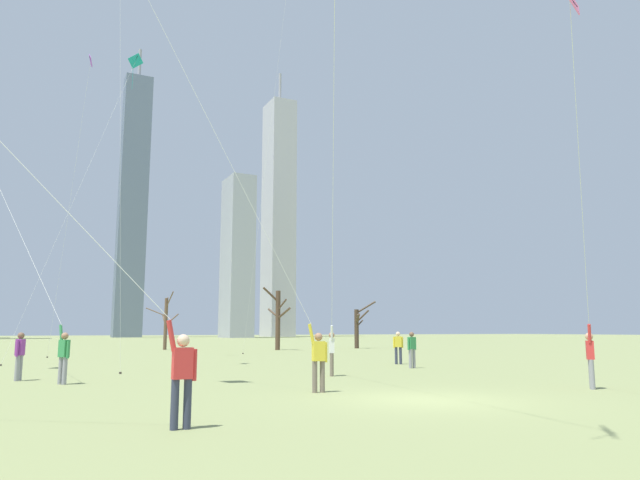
{
  "coord_description": "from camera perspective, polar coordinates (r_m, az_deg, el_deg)",
  "views": [
    {
      "loc": [
        -8.85,
        -12.18,
        1.69
      ],
      "look_at": [
        0.0,
        6.0,
        4.81
      ],
      "focal_mm": 32.93,
      "sensor_mm": 36.0,
      "label": 1
    }
  ],
  "objects": [
    {
      "name": "bystander_strolling_midfield",
      "position": [
        22.74,
        -27.16,
        -9.8
      ],
      "size": [
        0.32,
        0.47,
        1.62
      ],
      "color": "gray",
      "rests_on": "ground"
    },
    {
      "name": "bare_tree_left_of_center",
      "position": [
        56.51,
        3.69,
        -8.26
      ],
      "size": [
        2.55,
        1.85,
        4.5
      ],
      "color": "#423326",
      "rests_on": "ground"
    },
    {
      "name": "distant_kite_low_near_trees_blue",
      "position": [
        45.45,
        -3.51,
        21.06
      ],
      "size": [
        1.49,
        5.94,
        29.36
      ],
      "color": "blue",
      "rests_on": "ground"
    },
    {
      "name": "bystander_far_off_by_trees",
      "position": [
        30.35,
        7.61,
        -10.17
      ],
      "size": [
        0.45,
        0.35,
        1.62
      ],
      "color": "#33384C",
      "rests_on": "ground"
    },
    {
      "name": "kite_flyer_midfield_center_pink",
      "position": [
        18.45,
        24.62,
        -6.94
      ],
      "size": [
        4.89,
        3.98,
        9.74
      ],
      "color": "gray",
      "rests_on": "ground"
    },
    {
      "name": "kite_flyer_foreground_left_red",
      "position": [
        21.81,
        -25.26,
        -5.81
      ],
      "size": [
        4.7,
        8.69,
        11.73
      ],
      "color": "gray",
      "rests_on": "ground"
    },
    {
      "name": "bystander_watching_nearby",
      "position": [
        27.3,
        8.92,
        -10.31
      ],
      "size": [
        0.51,
        0.25,
        1.62
      ],
      "color": "gray",
      "rests_on": "ground"
    },
    {
      "name": "kite_flyer_foreground_right_orange",
      "position": [
        10.94,
        -20.72,
        -3.81
      ],
      "size": [
        12.95,
        4.1,
        15.22
      ],
      "color": "#33384C",
      "rests_on": "ground"
    },
    {
      "name": "skyline_slender_spire",
      "position": [
        154.64,
        -17.74,
        3.43
      ],
      "size": [
        6.71,
        5.08,
        74.32
      ],
      "color": "slate",
      "rests_on": "ground"
    },
    {
      "name": "kite_flyer_far_back_green",
      "position": [
        16.52,
        -5.63,
        -0.19
      ],
      "size": [
        8.83,
        3.09,
        18.51
      ],
      "color": "#726656",
      "rests_on": "ground"
    },
    {
      "name": "kite_flyer_midfield_left_white",
      "position": [
        18.6,
        1.24,
        -0.66
      ],
      "size": [
        7.84,
        15.1,
        15.38
      ],
      "color": "#726656",
      "rests_on": "ground"
    },
    {
      "name": "distant_kite_high_overhead_purple",
      "position": [
        38.95,
        -21.93,
        12.11
      ],
      "size": [
        1.3,
        5.51,
        18.07
      ],
      "color": "purple",
      "rests_on": "ground"
    },
    {
      "name": "bare_tree_far_right_edge",
      "position": [
        54.19,
        -14.76,
        -7.65
      ],
      "size": [
        2.95,
        2.92,
        5.07
      ],
      "color": "brown",
      "rests_on": "ground"
    },
    {
      "name": "distant_kite_drifting_right_teal",
      "position": [
        40.58,
        -18.25,
        14.48
      ],
      "size": [
        6.72,
        5.34,
        19.58
      ],
      "color": "teal",
      "rests_on": "ground"
    },
    {
      "name": "bare_tree_center",
      "position": [
        51.8,
        -4.13,
        -7.52
      ],
      "size": [
        1.84,
        3.47,
        5.44
      ],
      "color": "#4C3828",
      "rests_on": "ground"
    },
    {
      "name": "distant_kite_drifting_left_yellow",
      "position": [
        30.63,
        -18.85,
        19.25
      ],
      "size": [
        0.78,
        3.36,
        18.57
      ],
      "color": "yellow",
      "rests_on": "ground"
    },
    {
      "name": "skyline_short_annex",
      "position": [
        140.52,
        -8.04,
        -1.59
      ],
      "size": [
        5.78,
        9.64,
        38.09
      ],
      "color": "#9EA3AD",
      "rests_on": "ground"
    },
    {
      "name": "skyline_squat_block",
      "position": [
        164.76,
        -4.05,
        2.29
      ],
      "size": [
        6.94,
        9.27,
        75.61
      ],
      "color": "#B2B2B7",
      "rests_on": "ground"
    },
    {
      "name": "ground_plane",
      "position": [
        15.15,
        10.34,
        -15.03
      ],
      "size": [
        400.0,
        400.0,
        0.0
      ],
      "primitive_type": "plane",
      "color": "#848E56"
    }
  ]
}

